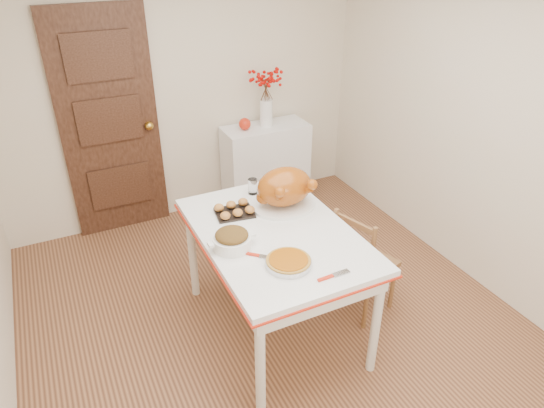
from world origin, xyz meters
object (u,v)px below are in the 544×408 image
pumpkin_pie (288,261)px  sideboard (266,165)px  kitchen_table (275,282)px  chair_oak (365,260)px  turkey_platter (284,189)px

pumpkin_pie → sideboard: bearing=68.1°
kitchen_table → chair_oak: (0.70, -0.08, 0.01)m
chair_oak → pumpkin_pie: pumpkin_pie is taller
chair_oak → turkey_platter: 0.82m
kitchen_table → chair_oak: chair_oak is taller
kitchen_table → pumpkin_pie: pumpkin_pie is taller
sideboard → kitchen_table: bearing=-113.3°
sideboard → kitchen_table: size_ratio=0.61×
sideboard → pumpkin_pie: size_ratio=3.11×
sideboard → turkey_platter: 1.68m
sideboard → pumpkin_pie: (-0.84, -2.10, 0.45)m
chair_oak → turkey_platter: (-0.50, 0.34, 0.55)m
sideboard → kitchen_table: sideboard is taller
sideboard → chair_oak: chair_oak is taller
chair_oak → pumpkin_pie: size_ratio=3.16×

